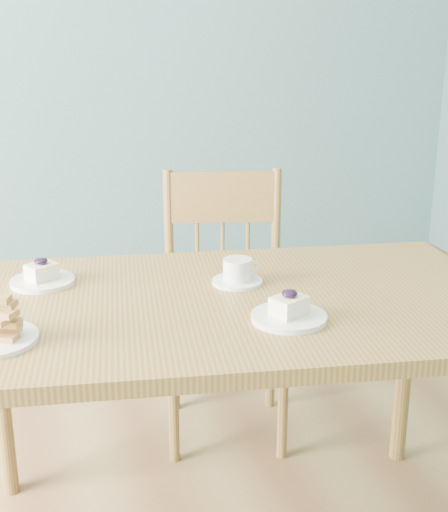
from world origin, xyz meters
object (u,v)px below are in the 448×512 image
object	(u,v)px
dining_table	(227,326)
cheesecake_plate_far	(42,277)
dining_chair	(225,305)
cheesecake_plate_near	(289,312)
coffee_cup	(238,273)

from	to	relation	value
dining_table	cheesecake_plate_far	bearing A→B (deg)	158.76
dining_table	dining_chair	distance (m)	0.67
dining_chair	dining_table	bearing A→B (deg)	-92.76
cheesecake_plate_near	cheesecake_plate_far	xyz separation A→B (m)	(-0.54, 0.42, -0.00)
dining_table	cheesecake_plate_near	xyz separation A→B (m)	(0.10, -0.17, 0.09)
cheesecake_plate_near	coffee_cup	world-z (taller)	cheesecake_plate_near
dining_chair	coffee_cup	xyz separation A→B (m)	(-0.12, -0.51, 0.30)
dining_table	cheesecake_plate_near	world-z (taller)	cheesecake_plate_near
dining_table	dining_chair	size ratio (longest dim) A/B	1.61
dining_chair	cheesecake_plate_near	distance (m)	0.84
cheesecake_plate_near	coffee_cup	xyz separation A→B (m)	(-0.04, 0.27, 0.01)
dining_chair	cheesecake_plate_near	bearing A→B (deg)	-82.34
dining_table	dining_chair	xyz separation A→B (m)	(0.18, 0.62, -0.20)
dining_table	coffee_cup	world-z (taller)	coffee_cup
cheesecake_plate_far	coffee_cup	size ratio (longest dim) A/B	1.26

